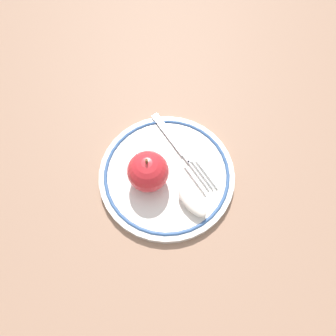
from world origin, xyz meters
The scene contains 5 objects.
ground_plane centered at (0.00, 0.00, 0.00)m, with size 2.00×2.00×0.00m, color #8F6A53.
plate centered at (0.00, 0.01, 0.01)m, with size 0.24×0.24×0.02m.
apple_red_whole centered at (-0.03, 0.01, 0.05)m, with size 0.07×0.07×0.08m.
apple_slice_front centered at (0.03, -0.05, 0.03)m, with size 0.06×0.03×0.02m, color silver.
fork centered at (0.03, 0.06, 0.02)m, with size 0.09×0.17×0.00m.
Camera 1 is at (-0.04, -0.21, 0.53)m, focal length 35.00 mm.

